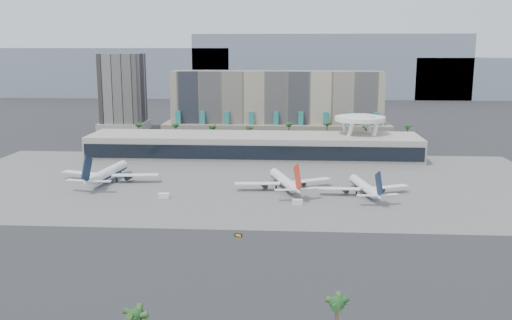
# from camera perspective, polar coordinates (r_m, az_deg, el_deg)

# --- Properties ---
(ground) EXTENTS (900.00, 900.00, 0.00)m
(ground) POSITION_cam_1_polar(r_m,az_deg,el_deg) (190.45, -2.57, -6.07)
(ground) COLOR #232326
(ground) RESTS_ON ground
(apron_pad) EXTENTS (260.00, 130.00, 0.06)m
(apron_pad) POSITION_cam_1_polar(r_m,az_deg,el_deg) (243.24, -1.15, -2.20)
(apron_pad) COLOR #5B5B59
(apron_pad) RESTS_ON ground
(mountain_ridge) EXTENTS (680.00, 60.00, 70.00)m
(mountain_ridge) POSITION_cam_1_polar(r_m,az_deg,el_deg) (651.24, 4.47, 8.89)
(mountain_ridge) COLOR gray
(mountain_ridge) RESTS_ON ground
(hotel) EXTENTS (140.00, 30.00, 42.00)m
(hotel) POSITION_cam_1_polar(r_m,az_deg,el_deg) (357.45, 2.08, 4.86)
(hotel) COLOR tan
(hotel) RESTS_ON ground
(office_tower) EXTENTS (30.00, 30.00, 52.00)m
(office_tower) POSITION_cam_1_polar(r_m,az_deg,el_deg) (399.18, -13.14, 6.14)
(office_tower) COLOR black
(office_tower) RESTS_ON ground
(terminal) EXTENTS (170.00, 32.50, 14.50)m
(terminal) POSITION_cam_1_polar(r_m,az_deg,el_deg) (295.50, -0.25, 1.50)
(terminal) COLOR #B4AE9F
(terminal) RESTS_ON ground
(saucer_structure) EXTENTS (26.00, 26.00, 21.89)m
(saucer_structure) POSITION_cam_1_polar(r_m,az_deg,el_deg) (301.11, 10.35, 3.80)
(saucer_structure) COLOR white
(saucer_structure) RESTS_ON ground
(palm_row) EXTENTS (157.80, 2.80, 13.10)m
(palm_row) POSITION_cam_1_polar(r_m,az_deg,el_deg) (329.19, 1.39, 3.21)
(palm_row) COLOR brown
(palm_row) RESTS_ON ground
(airliner_left) EXTENTS (43.65, 45.12, 15.59)m
(airliner_left) POSITION_cam_1_polar(r_m,az_deg,el_deg) (250.59, -14.61, -1.25)
(airliner_left) COLOR white
(airliner_left) RESTS_ON ground
(airliner_centre) EXTENTS (39.10, 40.49, 14.40)m
(airliner_centre) POSITION_cam_1_polar(r_m,az_deg,el_deg) (229.74, 2.85, -2.10)
(airliner_centre) COLOR white
(airliner_centre) RESTS_ON ground
(airliner_right) EXTENTS (36.02, 37.43, 13.05)m
(airliner_right) POSITION_cam_1_polar(r_m,az_deg,el_deg) (225.34, 10.79, -2.64)
(airliner_right) COLOR white
(airliner_right) RESTS_ON ground
(service_vehicle_a) EXTENTS (4.28, 2.46, 1.99)m
(service_vehicle_a) POSITION_cam_1_polar(r_m,az_deg,el_deg) (220.07, -9.21, -3.54)
(service_vehicle_a) COLOR white
(service_vehicle_a) RESTS_ON ground
(service_vehicle_b) EXTENTS (3.97, 2.59, 1.92)m
(service_vehicle_b) POSITION_cam_1_polar(r_m,az_deg,el_deg) (209.03, 4.16, -4.23)
(service_vehicle_b) COLOR silver
(service_vehicle_b) RESTS_ON ground
(taxiway_sign) EXTENTS (2.38, 0.93, 1.08)m
(taxiway_sign) POSITION_cam_1_polar(r_m,az_deg,el_deg) (174.45, -1.78, -7.52)
(taxiway_sign) COLOR black
(taxiway_sign) RESTS_ON ground
(near_palm_b) EXTENTS (6.00, 6.00, 13.42)m
(near_palm_b) POSITION_cam_1_polar(r_m,az_deg,el_deg) (105.94, 8.09, -14.70)
(near_palm_b) COLOR brown
(near_palm_b) RESTS_ON ground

